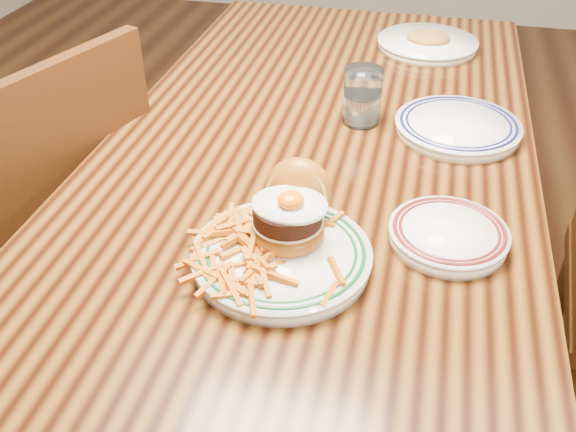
% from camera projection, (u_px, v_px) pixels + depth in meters
% --- Properties ---
extents(floor, '(6.00, 6.00, 0.00)m').
position_uv_depth(floor, '(311.00, 380.00, 1.74)').
color(floor, black).
rests_on(floor, ground).
extents(table, '(0.85, 1.60, 0.75)m').
position_uv_depth(table, '(318.00, 175.00, 1.35)').
color(table, black).
rests_on(table, floor).
extents(chair_left, '(0.55, 0.55, 0.94)m').
position_uv_depth(chair_left, '(53.00, 233.00, 1.46)').
color(chair_left, '#3B1C0C').
rests_on(chair_left, floor).
extents(main_plate, '(0.28, 0.28, 0.13)m').
position_uv_depth(main_plate, '(285.00, 239.00, 0.97)').
color(main_plate, white).
rests_on(main_plate, table).
extents(side_plate, '(0.19, 0.19, 0.03)m').
position_uv_depth(side_plate, '(449.00, 234.00, 1.02)').
color(side_plate, white).
rests_on(side_plate, table).
extents(rear_plate, '(0.26, 0.26, 0.03)m').
position_uv_depth(rear_plate, '(458.00, 126.00, 1.31)').
color(rear_plate, white).
rests_on(rear_plate, table).
extents(water_glass, '(0.08, 0.08, 0.12)m').
position_uv_depth(water_glass, '(362.00, 99.00, 1.33)').
color(water_glass, white).
rests_on(water_glass, table).
extents(far_plate, '(0.26, 0.26, 0.05)m').
position_uv_depth(far_plate, '(427.00, 43.00, 1.68)').
color(far_plate, white).
rests_on(far_plate, table).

